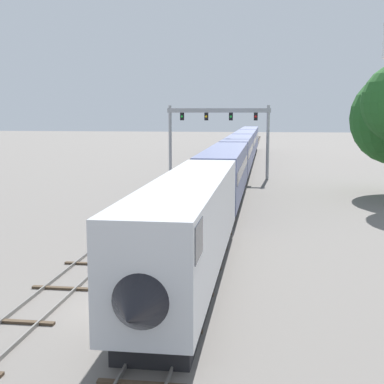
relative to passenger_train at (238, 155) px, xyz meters
name	(u,v)px	position (x,y,z in m)	size (l,w,h in m)	color
ground_plane	(126,309)	(-2.00, -45.93, -2.61)	(400.00, 400.00, 0.00)	slate
track_main	(243,165)	(0.00, 14.07, -2.54)	(2.60, 200.00, 0.16)	slate
track_near	(186,182)	(-5.50, -5.93, -2.54)	(2.60, 160.00, 0.16)	slate
passenger_train	(238,155)	(0.00, 0.00, 0.00)	(3.04, 104.53, 4.80)	silver
signal_gantry	(219,125)	(-2.25, -1.93, 3.64)	(12.10, 0.49, 8.57)	#999BA0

